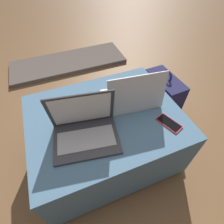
{
  "coord_description": "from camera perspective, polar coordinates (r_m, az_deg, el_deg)",
  "views": [
    {
      "loc": [
        -0.22,
        -0.65,
        1.25
      ],
      "look_at": [
        0.02,
        -0.06,
        0.54
      ],
      "focal_mm": 28.0,
      "sensor_mm": 36.0,
      "label": 1
    }
  ],
  "objects": [
    {
      "name": "laptop_near",
      "position": [
        0.93,
        -8.91,
        -5.48
      ],
      "size": [
        0.38,
        0.3,
        0.26
      ],
      "rotation": [
        0.0,
        0.0,
        -0.17
      ],
      "color": "#333338",
      "rests_on": "ottoman"
    },
    {
      "name": "ottoman",
      "position": [
        1.23,
        -2.03,
        -8.05
      ],
      "size": [
        0.92,
        0.73,
        0.46
      ],
      "color": "#2A3D4E",
      "rests_on": "ground_plane"
    },
    {
      "name": "ground_plane",
      "position": [
        1.43,
        -1.78,
        -13.2
      ],
      "size": [
        14.0,
        14.0,
        0.0
      ],
      "primitive_type": "plane",
      "color": "brown"
    },
    {
      "name": "backpack",
      "position": [
        1.59,
        16.0,
        4.42
      ],
      "size": [
        0.23,
        0.36,
        0.49
      ],
      "rotation": [
        0.0,
        0.0,
        1.62
      ],
      "color": "#23234C",
      "rests_on": "ground_plane"
    },
    {
      "name": "cell_phone",
      "position": [
        1.06,
        18.11,
        -3.44
      ],
      "size": [
        0.12,
        0.16,
        0.01
      ],
      "rotation": [
        0.0,
        0.0,
        3.49
      ],
      "color": "red",
      "rests_on": "ottoman"
    },
    {
      "name": "fireplace_hearth",
      "position": [
        2.38,
        -13.99,
        15.52
      ],
      "size": [
        1.4,
        0.5,
        0.04
      ],
      "color": "#564C47",
      "rests_on": "ground_plane"
    },
    {
      "name": "laptop_far",
      "position": [
        1.09,
        6.52,
        4.9
      ],
      "size": [
        0.37,
        0.28,
        0.26
      ],
      "rotation": [
        0.0,
        0.0,
        3.02
      ],
      "color": "silver",
      "rests_on": "ottoman"
    }
  ]
}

